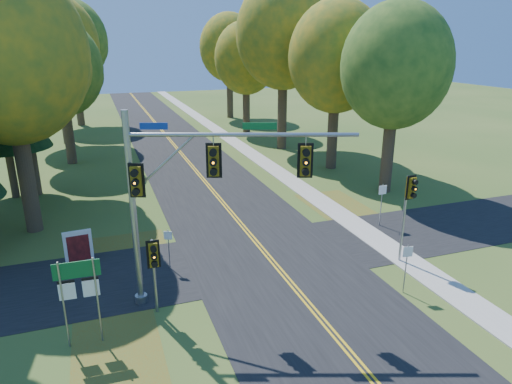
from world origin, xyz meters
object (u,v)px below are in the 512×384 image
object	(u,v)px
traffic_mast	(188,185)
info_kiosk	(79,249)
route_sign_cluster	(79,285)
east_signal_pole	(409,197)

from	to	relation	value
traffic_mast	info_kiosk	distance (m)	7.84
traffic_mast	info_kiosk	size ratio (longest dim) A/B	4.62
route_sign_cluster	info_kiosk	size ratio (longest dim) A/B	1.85
traffic_mast	route_sign_cluster	bearing A→B (deg)	-143.06
route_sign_cluster	info_kiosk	bearing A→B (deg)	94.45
info_kiosk	east_signal_pole	bearing A→B (deg)	-23.14
east_signal_pole	traffic_mast	bearing A→B (deg)	173.93
east_signal_pole	route_sign_cluster	xyz separation A→B (m)	(-14.34, -1.42, -1.02)
east_signal_pole	info_kiosk	xyz separation A→B (m)	(-14.59, 4.88, -2.45)
traffic_mast	info_kiosk	world-z (taller)	traffic_mast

